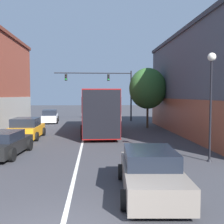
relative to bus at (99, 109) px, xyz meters
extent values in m
cube|color=silver|center=(-1.23, -1.77, -2.00)|extent=(0.14, 42.55, 0.01)
cube|color=#4C515B|center=(9.57, -1.89, 2.09)|extent=(6.61, 18.18, 8.19)
cube|color=#995138|center=(6.32, -1.89, -0.57)|extent=(0.24, 17.81, 2.87)
cube|color=#393D44|center=(9.57, -1.89, 6.03)|extent=(6.87, 18.36, 0.30)
cube|color=maroon|center=(0.00, 0.02, -0.10)|extent=(2.62, 10.83, 3.35)
cube|color=black|center=(0.00, 0.02, 0.50)|extent=(2.67, 10.62, 1.07)
cube|color=beige|center=(0.00, 0.02, -0.37)|extent=(2.66, 10.72, 0.34)
cube|color=black|center=(0.03, -5.37, -0.10)|extent=(2.50, 0.08, 3.22)
cylinder|color=black|center=(-1.33, 3.36, -1.50)|extent=(0.31, 1.00, 1.00)
cylinder|color=black|center=(1.28, 3.38, -1.50)|extent=(0.31, 1.00, 1.00)
cylinder|color=black|center=(-1.28, -3.34, -1.50)|extent=(0.31, 1.00, 1.00)
cylinder|color=black|center=(1.33, -3.32, -1.50)|extent=(0.31, 1.00, 1.00)
cube|color=slate|center=(1.36, -14.19, -1.50)|extent=(2.06, 4.40, 0.71)
cube|color=black|center=(1.38, -13.93, -0.90)|extent=(1.78, 2.34, 0.49)
cylinder|color=black|center=(0.54, -12.80, -1.72)|extent=(0.26, 0.58, 0.56)
cylinder|color=black|center=(2.36, -12.92, -1.72)|extent=(0.26, 0.58, 0.56)
cylinder|color=black|center=(0.35, -15.45, -1.72)|extent=(0.26, 0.58, 0.56)
cylinder|color=black|center=(2.18, -15.58, -1.72)|extent=(0.26, 0.58, 0.56)
cube|color=silver|center=(-5.57, 8.46, -1.48)|extent=(2.08, 4.78, 0.71)
cube|color=black|center=(-5.55, 8.23, -0.82)|extent=(1.73, 2.55, 0.60)
cylinder|color=black|center=(-6.56, 9.81, -1.69)|extent=(0.28, 0.65, 0.63)
cylinder|color=black|center=(-4.86, 9.98, -1.69)|extent=(0.28, 0.65, 0.63)
cylinder|color=black|center=(-6.28, 6.95, -1.69)|extent=(0.28, 0.65, 0.63)
cylinder|color=black|center=(-4.59, 7.11, -1.69)|extent=(0.28, 0.65, 0.63)
cube|color=orange|center=(-5.38, -2.95, -1.46)|extent=(1.90, 4.04, 0.74)
cube|color=black|center=(-5.38, -3.15, -0.79)|extent=(1.74, 2.11, 0.59)
cylinder|color=black|center=(-6.35, -1.69, -1.69)|extent=(0.22, 0.63, 0.63)
cylinder|color=black|center=(-4.40, -1.70, -1.69)|extent=(0.22, 0.63, 0.63)
cylinder|color=black|center=(-6.36, -4.20, -1.69)|extent=(0.22, 0.63, 0.63)
cylinder|color=black|center=(-4.41, -4.20, -1.69)|extent=(0.22, 0.63, 0.63)
cube|color=black|center=(-5.09, -8.51, -1.50)|extent=(1.95, 4.19, 0.64)
cube|color=black|center=(-5.10, -8.72, -0.95)|extent=(1.66, 2.23, 0.46)
cylinder|color=black|center=(-5.82, -7.18, -1.67)|extent=(0.27, 0.68, 0.67)
cylinder|color=black|center=(-4.15, -7.32, -1.67)|extent=(0.27, 0.68, 0.67)
cylinder|color=black|center=(-4.35, -9.84, -1.67)|extent=(0.27, 0.68, 0.67)
cylinder|color=black|center=(4.10, 9.51, 1.07)|extent=(0.18, 0.18, 6.14)
cylinder|color=black|center=(-0.54, 9.51, 3.84)|extent=(9.28, 0.12, 0.12)
cube|color=black|center=(1.32, 9.51, 3.32)|extent=(0.28, 0.24, 0.80)
sphere|color=black|center=(1.32, 9.36, 3.57)|extent=(0.18, 0.18, 0.18)
sphere|color=black|center=(1.32, 9.36, 3.32)|extent=(0.18, 0.18, 0.18)
sphere|color=green|center=(1.32, 9.36, 3.07)|extent=(0.18, 0.18, 0.18)
cube|color=black|center=(-3.79, 9.51, 3.32)|extent=(0.28, 0.24, 0.80)
sphere|color=black|center=(-3.79, 9.36, 3.57)|extent=(0.18, 0.18, 0.18)
sphere|color=black|center=(-3.79, 9.36, 3.32)|extent=(0.18, 0.18, 0.18)
sphere|color=green|center=(-3.79, 9.36, 3.07)|extent=(0.18, 0.18, 0.18)
cone|color=black|center=(5.00, -10.47, -1.90)|extent=(0.26, 0.26, 0.20)
cylinder|color=black|center=(5.00, -10.47, 0.39)|extent=(0.10, 0.10, 4.78)
sphere|color=#EFE5CC|center=(5.00, -10.47, 2.92)|extent=(0.39, 0.39, 0.39)
cylinder|color=#3D2D1E|center=(4.70, 2.52, -0.85)|extent=(0.20, 0.20, 2.30)
ellipsoid|color=#2D5B28|center=(4.70, 2.52, 1.81)|extent=(3.56, 3.21, 3.92)
camera|label=1|loc=(-0.47, -22.38, 1.13)|focal=42.00mm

